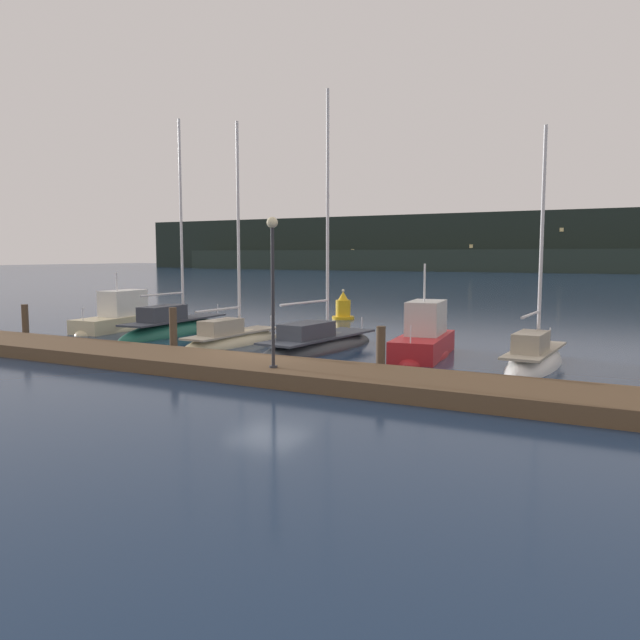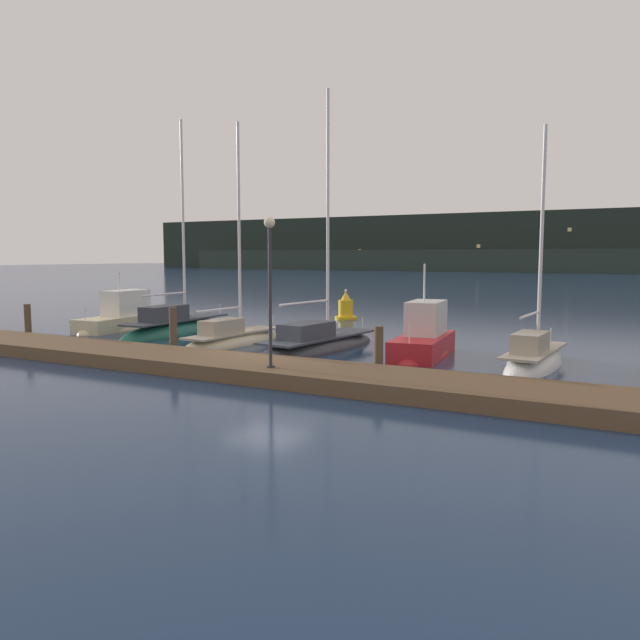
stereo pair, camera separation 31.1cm
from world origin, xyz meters
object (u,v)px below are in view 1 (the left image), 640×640
object	(u,v)px
motorboat_berth_1	(118,323)
sailboat_berth_4	(319,347)
sailboat_berth_3	(232,341)
sailboat_berth_2	(175,331)
dock_lamppost	(273,268)
channel_buoy	(343,308)
sailboat_berth_6	(534,364)
motorboat_berth_5	(423,346)

from	to	relation	value
motorboat_berth_1	sailboat_berth_4	bearing A→B (deg)	-5.61
sailboat_berth_3	sailboat_berth_4	world-z (taller)	sailboat_berth_4
sailboat_berth_2	sailboat_berth_4	xyz separation A→B (m)	(8.30, -1.18, -0.03)
dock_lamppost	channel_buoy	bearing A→B (deg)	109.42
sailboat_berth_3	sailboat_berth_4	distance (m)	3.86
motorboat_berth_1	channel_buoy	bearing A→B (deg)	52.49
sailboat_berth_6	sailboat_berth_2	bearing A→B (deg)	175.84
dock_lamppost	sailboat_berth_3	bearing A→B (deg)	134.49
sailboat_berth_2	motorboat_berth_5	distance (m)	12.41
channel_buoy	sailboat_berth_6	bearing A→B (deg)	-41.90
sailboat_berth_3	channel_buoy	world-z (taller)	sailboat_berth_3
sailboat_berth_3	motorboat_berth_5	world-z (taller)	sailboat_berth_3
motorboat_berth_1	sailboat_berth_3	xyz separation A→B (m)	(8.08, -1.61, -0.20)
motorboat_berth_1	sailboat_berth_4	xyz separation A→B (m)	(11.92, -1.17, -0.22)
sailboat_berth_6	dock_lamppost	world-z (taller)	sailboat_berth_6
motorboat_berth_1	sailboat_berth_2	size ratio (longest dim) A/B	0.51
motorboat_berth_1	dock_lamppost	bearing A→B (deg)	-28.17
sailboat_berth_4	sailboat_berth_2	bearing A→B (deg)	171.91
motorboat_berth_1	sailboat_berth_2	world-z (taller)	sailboat_berth_2
sailboat_berth_2	dock_lamppost	distance (m)	12.89
motorboat_berth_1	sailboat_berth_3	size ratio (longest dim) A/B	0.56
motorboat_berth_1	channel_buoy	xyz separation A→B (m)	(7.63, 9.94, 0.28)
sailboat_berth_6	channel_buoy	world-z (taller)	sailboat_berth_6
motorboat_berth_1	sailboat_berth_2	xyz separation A→B (m)	(3.63, 0.01, -0.19)
motorboat_berth_5	motorboat_berth_1	bearing A→B (deg)	177.72
sailboat_berth_2	sailboat_berth_6	xyz separation A→B (m)	(16.40, -1.19, -0.02)
dock_lamppost	motorboat_berth_5	bearing A→B (deg)	71.10
motorboat_berth_1	dock_lamppost	xyz separation A→B (m)	(13.72, -7.35, 2.98)
motorboat_berth_5	sailboat_berth_6	xyz separation A→B (m)	(4.00, -0.55, -0.24)
sailboat_berth_6	channel_buoy	size ratio (longest dim) A/B	4.95
motorboat_berth_5	channel_buoy	world-z (taller)	motorboat_berth_5
channel_buoy	dock_lamppost	bearing A→B (deg)	-70.58
motorboat_berth_5	sailboat_berth_2	bearing A→B (deg)	177.02
sailboat_berth_2	sailboat_berth_4	bearing A→B (deg)	-8.09
motorboat_berth_5	sailboat_berth_6	distance (m)	4.05
sailboat_berth_2	sailboat_berth_3	bearing A→B (deg)	-19.93
sailboat_berth_4	sailboat_berth_6	bearing A→B (deg)	-0.09
motorboat_berth_1	sailboat_berth_6	bearing A→B (deg)	-3.38
sailboat_berth_4	channel_buoy	size ratio (longest dim) A/B	6.14
sailboat_berth_4	motorboat_berth_5	xyz separation A→B (m)	(4.10, 0.54, 0.24)
sailboat_berth_3	channel_buoy	distance (m)	11.56
sailboat_berth_4	dock_lamppost	world-z (taller)	sailboat_berth_4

